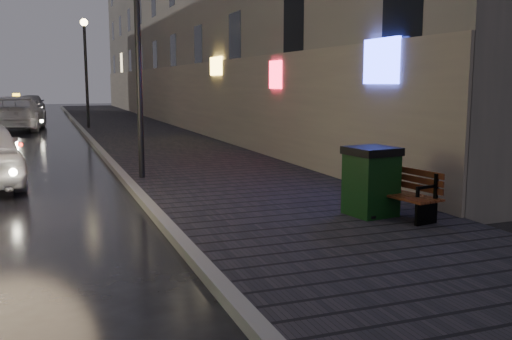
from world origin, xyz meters
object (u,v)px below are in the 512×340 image
Objects in this scene: lamp_near at (138,33)px; lamp_far at (86,59)px; car_far at (31,104)px; bench at (399,192)px; trash_bin at (371,181)px; taxi_mid at (17,113)px.

lamp_near is 1.00× the size of lamp_far.
lamp_near is at bearing 98.35° from car_far.
lamp_near is 7.09m from bench.
trash_bin is at bearing 102.05° from car_far.
car_far is at bearing 89.26° from bench.
lamp_near is 0.90× the size of taxi_mid.
bench is 0.50m from trash_bin.
lamp_near is at bearing 105.80° from taxi_mid.
taxi_mid reaches higher than bench.
lamp_near and lamp_far have the same top height.
trash_bin is 39.35m from car_far.
taxi_mid reaches higher than car_far.
lamp_far is 3.16× the size of bench.
taxi_mid reaches higher than trash_bin.
car_far is (-5.84, 38.91, 0.03)m from trash_bin.
lamp_far is (0.00, 16.00, 0.00)m from lamp_near.
trash_bin is at bearing 110.58° from taxi_mid.
car_far is at bearing -86.39° from taxi_mid.
bench is at bearing 102.60° from car_far.
lamp_near reaches higher than taxi_mid.
car_far is at bearing 99.17° from lamp_far.
bench is at bearing 111.40° from taxi_mid.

